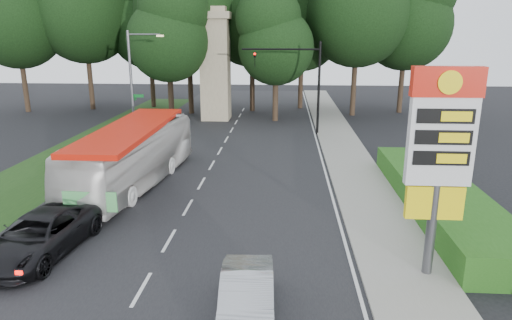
# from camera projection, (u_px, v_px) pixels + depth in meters

# --- Properties ---
(ground) EXTENTS (120.00, 120.00, 0.00)m
(ground) POSITION_uv_depth(u_px,v_px,m) (136.00, 299.00, 13.84)
(ground) COLOR black
(ground) RESTS_ON ground
(road_surface) EXTENTS (14.00, 80.00, 0.02)m
(road_surface) POSITION_uv_depth(u_px,v_px,m) (205.00, 178.00, 25.38)
(road_surface) COLOR black
(road_surface) RESTS_ON ground
(sidewalk_right) EXTENTS (3.00, 80.00, 0.12)m
(sidewalk_right) POSITION_uv_depth(u_px,v_px,m) (359.00, 180.00, 24.83)
(sidewalk_right) COLOR gray
(sidewalk_right) RESTS_ON ground
(grass_verge_left) EXTENTS (5.00, 50.00, 0.02)m
(grass_verge_left) POSITION_uv_depth(u_px,v_px,m) (85.00, 149.00, 31.73)
(grass_verge_left) COLOR #193814
(grass_verge_left) RESTS_ON ground
(hedge) EXTENTS (3.00, 14.00, 1.20)m
(hedge) POSITION_uv_depth(u_px,v_px,m) (440.00, 197.00, 20.66)
(hedge) COLOR #205316
(hedge) RESTS_ON ground
(gas_station_pylon) EXTENTS (2.10, 0.45, 6.85)m
(gas_station_pylon) POSITION_uv_depth(u_px,v_px,m) (441.00, 146.00, 13.99)
(gas_station_pylon) COLOR #59595E
(gas_station_pylon) RESTS_ON ground
(traffic_signal_mast) EXTENTS (6.10, 0.35, 7.20)m
(traffic_signal_mast) POSITION_uv_depth(u_px,v_px,m) (302.00, 75.00, 35.31)
(traffic_signal_mast) COLOR black
(traffic_signal_mast) RESTS_ON ground
(streetlight_signs) EXTENTS (2.75, 0.98, 8.00)m
(streetlight_signs) POSITION_uv_depth(u_px,v_px,m) (134.00, 79.00, 34.24)
(streetlight_signs) COLOR #59595E
(streetlight_signs) RESTS_ON ground
(monument) EXTENTS (3.00, 3.00, 10.05)m
(monument) POSITION_uv_depth(u_px,v_px,m) (215.00, 64.00, 41.44)
(monument) COLOR gray
(monument) RESTS_ON ground
(tree_far_west) EXTENTS (8.96, 8.96, 17.60)m
(tree_far_west) POSITION_uv_depth(u_px,v_px,m) (14.00, 2.00, 44.07)
(tree_far_west) COLOR #2D2116
(tree_far_west) RESTS_ON ground
(tree_west_near) EXTENTS (8.40, 8.40, 16.50)m
(tree_west_near) POSITION_uv_depth(u_px,v_px,m) (148.00, 11.00, 47.35)
(tree_west_near) COLOR #2D2116
(tree_west_near) RESTS_ON ground
(tree_east_near) EXTENTS (8.12, 8.12, 15.95)m
(tree_east_near) POSITION_uv_depth(u_px,v_px,m) (302.00, 14.00, 46.44)
(tree_east_near) COLOR #2D2116
(tree_east_near) RESTS_ON ground
(tree_far_east) EXTENTS (8.68, 8.68, 17.05)m
(tree_far_east) POSITION_uv_depth(u_px,v_px,m) (408.00, 5.00, 43.72)
(tree_far_east) COLOR #2D2116
(tree_far_east) RESTS_ON ground
(tree_monument_left) EXTENTS (7.28, 7.28, 14.30)m
(tree_monument_left) POSITION_uv_depth(u_px,v_px,m) (167.00, 23.00, 39.77)
(tree_monument_left) COLOR #2D2116
(tree_monument_left) RESTS_ON ground
(tree_monument_right) EXTENTS (6.72, 6.72, 13.20)m
(tree_monument_right) POSITION_uv_depth(u_px,v_px,m) (276.00, 31.00, 39.84)
(tree_monument_right) COLOR #2D2116
(tree_monument_right) RESTS_ON ground
(transit_bus) EXTENTS (3.93, 11.56, 3.16)m
(transit_bus) POSITION_uv_depth(u_px,v_px,m) (133.00, 156.00, 23.86)
(transit_bus) COLOR silver
(transit_bus) RESTS_ON ground
(sedan_silver) EXTENTS (1.70, 4.31, 1.39)m
(sedan_silver) POSITION_uv_depth(u_px,v_px,m) (247.00, 299.00, 12.57)
(sedan_silver) COLOR #A0A2A7
(sedan_silver) RESTS_ON ground
(suv_charcoal) EXTENTS (3.00, 5.61, 1.50)m
(suv_charcoal) POSITION_uv_depth(u_px,v_px,m) (39.00, 235.00, 16.44)
(suv_charcoal) COLOR black
(suv_charcoal) RESTS_ON ground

